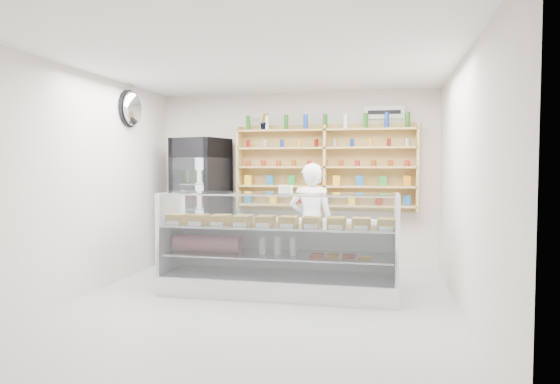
# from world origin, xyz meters

# --- Properties ---
(room) EXTENTS (5.00, 5.00, 5.00)m
(room) POSITION_xyz_m (0.00, 0.00, 1.40)
(room) COLOR #A7A7AC
(room) RESTS_ON ground
(display_counter) EXTENTS (2.95, 0.88, 1.29)m
(display_counter) POSITION_xyz_m (0.12, 0.64, 0.35)
(display_counter) COLOR white
(display_counter) RESTS_ON floor
(shop_worker) EXTENTS (0.62, 0.41, 1.66)m
(shop_worker) POSITION_xyz_m (0.42, 1.39, 0.83)
(shop_worker) COLOR white
(shop_worker) RESTS_ON floor
(drinks_cooler) EXTENTS (0.89, 0.88, 2.06)m
(drinks_cooler) POSITION_xyz_m (-1.46, 2.08, 1.03)
(drinks_cooler) COLOR black
(drinks_cooler) RESTS_ON floor
(wall_shelving) EXTENTS (2.84, 0.28, 1.33)m
(wall_shelving) POSITION_xyz_m (0.50, 2.34, 1.59)
(wall_shelving) COLOR tan
(wall_shelving) RESTS_ON back_wall
(potted_plant) EXTENTS (0.16, 0.14, 0.27)m
(potted_plant) POSITION_xyz_m (-0.48, 2.34, 2.33)
(potted_plant) COLOR #1E6626
(potted_plant) RESTS_ON wall_shelving
(security_mirror) EXTENTS (0.15, 0.50, 0.50)m
(security_mirror) POSITION_xyz_m (-2.17, 1.20, 2.45)
(security_mirror) COLOR silver
(security_mirror) RESTS_ON left_wall
(wall_sign) EXTENTS (0.62, 0.03, 0.20)m
(wall_sign) POSITION_xyz_m (1.40, 2.47, 2.45)
(wall_sign) COLOR white
(wall_sign) RESTS_ON back_wall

